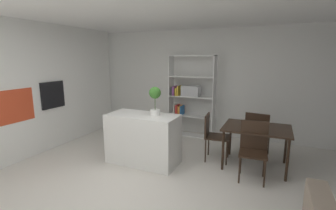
{
  "coord_description": "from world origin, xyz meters",
  "views": [
    {
      "loc": [
        1.8,
        -2.84,
        1.95
      ],
      "look_at": [
        0.25,
        0.64,
        1.2
      ],
      "focal_mm": 25.67,
      "sensor_mm": 36.0,
      "label": 1
    }
  ],
  "objects_px": {
    "built_in_oven": "(53,95)",
    "dining_table": "(257,131)",
    "kitchen_island": "(143,139)",
    "dining_chair_island_side": "(213,133)",
    "dining_chair_near": "(254,145)",
    "dining_chair_far": "(257,131)",
    "potted_plant_on_island": "(155,98)",
    "open_bookshelf": "(189,96)"
  },
  "relations": [
    {
      "from": "built_in_oven",
      "to": "potted_plant_on_island",
      "type": "bearing_deg",
      "value": 3.27
    },
    {
      "from": "kitchen_island",
      "to": "dining_table",
      "type": "relative_size",
      "value": 1.15
    },
    {
      "from": "potted_plant_on_island",
      "to": "open_bookshelf",
      "type": "height_order",
      "value": "open_bookshelf"
    },
    {
      "from": "dining_chair_near",
      "to": "open_bookshelf",
      "type": "bearing_deg",
      "value": 131.08
    },
    {
      "from": "built_in_oven",
      "to": "dining_chair_near",
      "type": "bearing_deg",
      "value": 4.12
    },
    {
      "from": "kitchen_island",
      "to": "dining_chair_far",
      "type": "distance_m",
      "value": 2.23
    },
    {
      "from": "kitchen_island",
      "to": "open_bookshelf",
      "type": "bearing_deg",
      "value": 82.46
    },
    {
      "from": "potted_plant_on_island",
      "to": "open_bookshelf",
      "type": "xyz_separation_m",
      "value": [
        0.02,
        1.82,
        -0.23
      ]
    },
    {
      "from": "potted_plant_on_island",
      "to": "dining_chair_near",
      "type": "relative_size",
      "value": 0.55
    },
    {
      "from": "built_in_oven",
      "to": "dining_table",
      "type": "xyz_separation_m",
      "value": [
        4.09,
        0.75,
        -0.5
      ]
    },
    {
      "from": "potted_plant_on_island",
      "to": "dining_table",
      "type": "xyz_separation_m",
      "value": [
        1.71,
        0.61,
        -0.58
      ]
    },
    {
      "from": "dining_table",
      "to": "dining_chair_island_side",
      "type": "distance_m",
      "value": 0.79
    },
    {
      "from": "kitchen_island",
      "to": "dining_chair_island_side",
      "type": "relative_size",
      "value": 1.47
    },
    {
      "from": "built_in_oven",
      "to": "dining_chair_far",
      "type": "distance_m",
      "value": 4.3
    },
    {
      "from": "kitchen_island",
      "to": "open_bookshelf",
      "type": "xyz_separation_m",
      "value": [
        0.25,
        1.88,
        0.55
      ]
    },
    {
      "from": "dining_chair_near",
      "to": "dining_table",
      "type": "bearing_deg",
      "value": 84.97
    },
    {
      "from": "open_bookshelf",
      "to": "potted_plant_on_island",
      "type": "bearing_deg",
      "value": -90.6
    },
    {
      "from": "dining_table",
      "to": "dining_chair_near",
      "type": "xyz_separation_m",
      "value": [
        -0.01,
        -0.45,
        -0.11
      ]
    },
    {
      "from": "dining_chair_island_side",
      "to": "dining_table",
      "type": "bearing_deg",
      "value": -94.83
    },
    {
      "from": "dining_chair_island_side",
      "to": "built_in_oven",
      "type": "bearing_deg",
      "value": 97.07
    },
    {
      "from": "potted_plant_on_island",
      "to": "dining_chair_near",
      "type": "height_order",
      "value": "potted_plant_on_island"
    },
    {
      "from": "potted_plant_on_island",
      "to": "dining_chair_near",
      "type": "distance_m",
      "value": 1.84
    },
    {
      "from": "open_bookshelf",
      "to": "dining_chair_island_side",
      "type": "xyz_separation_m",
      "value": [
        0.9,
        -1.22,
        -0.48
      ]
    },
    {
      "from": "potted_plant_on_island",
      "to": "dining_chair_island_side",
      "type": "relative_size",
      "value": 0.58
    },
    {
      "from": "open_bookshelf",
      "to": "dining_table",
      "type": "bearing_deg",
      "value": -35.76
    },
    {
      "from": "built_in_oven",
      "to": "dining_chair_island_side",
      "type": "distance_m",
      "value": 3.44
    },
    {
      "from": "dining_table",
      "to": "dining_chair_island_side",
      "type": "relative_size",
      "value": 1.27
    },
    {
      "from": "dining_table",
      "to": "kitchen_island",
      "type": "bearing_deg",
      "value": -160.99
    },
    {
      "from": "built_in_oven",
      "to": "kitchen_island",
      "type": "bearing_deg",
      "value": 2.11
    },
    {
      "from": "kitchen_island",
      "to": "dining_chair_near",
      "type": "distance_m",
      "value": 1.94
    },
    {
      "from": "dining_chair_island_side",
      "to": "open_bookshelf",
      "type": "bearing_deg",
      "value": 30.94
    },
    {
      "from": "kitchen_island",
      "to": "dining_chair_island_side",
      "type": "height_order",
      "value": "kitchen_island"
    },
    {
      "from": "kitchen_island",
      "to": "dining_chair_island_side",
      "type": "distance_m",
      "value": 1.33
    },
    {
      "from": "dining_table",
      "to": "dining_chair_near",
      "type": "bearing_deg",
      "value": -90.9
    },
    {
      "from": "built_in_oven",
      "to": "kitchen_island",
      "type": "distance_m",
      "value": 2.27
    },
    {
      "from": "dining_chair_near",
      "to": "dining_chair_island_side",
      "type": "bearing_deg",
      "value": 146.13
    },
    {
      "from": "kitchen_island",
      "to": "dining_table",
      "type": "height_order",
      "value": "kitchen_island"
    },
    {
      "from": "built_in_oven",
      "to": "dining_chair_far",
      "type": "height_order",
      "value": "built_in_oven"
    },
    {
      "from": "kitchen_island",
      "to": "dining_chair_far",
      "type": "height_order",
      "value": "kitchen_island"
    },
    {
      "from": "kitchen_island",
      "to": "dining_chair_far",
      "type": "relative_size",
      "value": 1.44
    },
    {
      "from": "dining_chair_near",
      "to": "dining_chair_island_side",
      "type": "height_order",
      "value": "dining_chair_near"
    },
    {
      "from": "kitchen_island",
      "to": "dining_table",
      "type": "bearing_deg",
      "value": 19.01
    }
  ]
}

